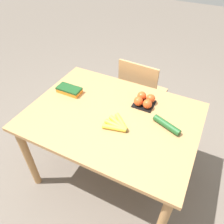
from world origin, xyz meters
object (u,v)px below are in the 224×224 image
cucumber_near (167,125)px  chair (141,95)px  banana_bunch (118,125)px  carrot_bag (69,90)px  tomato_pack (144,100)px

cucumber_near → chair: bearing=123.0°
banana_bunch → carrot_bag: 0.56m
tomato_pack → cucumber_near: size_ratio=0.73×
chair → cucumber_near: (0.41, -0.63, 0.30)m
tomato_pack → cucumber_near: tomato_pack is taller
banana_bunch → tomato_pack: 0.32m
chair → banana_bunch: size_ratio=4.82×
banana_bunch → carrot_bag: bearing=161.3°
carrot_bag → chair: bearing=54.1°
chair → cucumber_near: chair is taller
chair → banana_bunch: (0.10, -0.77, 0.30)m
tomato_pack → chair: bearing=111.5°
chair → carrot_bag: 0.80m
tomato_pack → carrot_bag: size_ratio=0.77×
banana_bunch → cucumber_near: cucumber_near is taller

